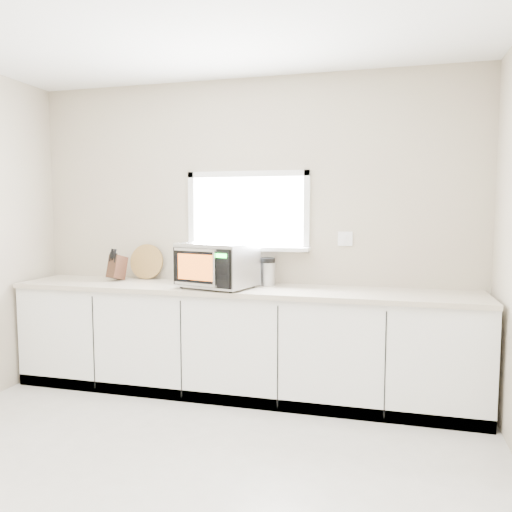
% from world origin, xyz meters
% --- Properties ---
extents(ground, '(4.00, 4.00, 0.00)m').
position_xyz_m(ground, '(0.00, 0.00, 0.00)').
color(ground, beige).
rests_on(ground, ground).
extents(back_wall, '(4.00, 0.17, 2.70)m').
position_xyz_m(back_wall, '(0.00, 2.00, 1.36)').
color(back_wall, '#B8B092').
rests_on(back_wall, ground).
extents(cabinets, '(3.92, 0.60, 0.88)m').
position_xyz_m(cabinets, '(0.00, 1.70, 0.44)').
color(cabinets, white).
rests_on(cabinets, ground).
extents(countertop, '(3.92, 0.64, 0.04)m').
position_xyz_m(countertop, '(0.00, 1.69, 0.90)').
color(countertop, beige).
rests_on(countertop, cabinets).
extents(microwave, '(0.67, 0.58, 0.37)m').
position_xyz_m(microwave, '(-0.16, 1.61, 1.11)').
color(microwave, black).
rests_on(microwave, countertop).
extents(knife_block, '(0.13, 0.22, 0.29)m').
position_xyz_m(knife_block, '(-1.18, 1.78, 1.05)').
color(knife_block, '#402317').
rests_on(knife_block, countertop).
extents(cutting_board, '(0.33, 0.08, 0.32)m').
position_xyz_m(cutting_board, '(-0.97, 1.94, 1.08)').
color(cutting_board, olive).
rests_on(cutting_board, countertop).
extents(coffee_grinder, '(0.17, 0.17, 0.24)m').
position_xyz_m(coffee_grinder, '(0.21, 1.85, 1.04)').
color(coffee_grinder, '#B7B9BF').
rests_on(coffee_grinder, countertop).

